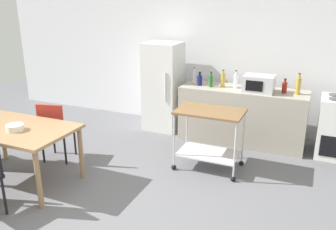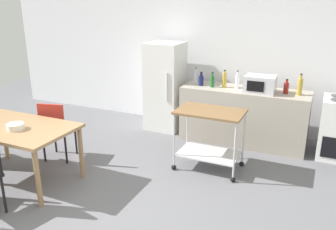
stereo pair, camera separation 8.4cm
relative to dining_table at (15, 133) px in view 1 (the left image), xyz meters
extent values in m
plane|color=slate|center=(1.46, -0.14, -0.67)|extent=(12.00, 12.00, 0.00)
cube|color=white|center=(1.46, 3.06, 0.78)|extent=(8.40, 0.12, 2.90)
cube|color=#A89E8E|center=(2.36, 2.46, -0.22)|extent=(2.00, 0.64, 0.90)
cube|color=#A37A51|center=(0.00, 0.00, 0.06)|extent=(1.50, 0.90, 0.04)
cylinder|color=#A37A51|center=(0.69, -0.39, -0.32)|extent=(0.06, 0.06, 0.71)
cylinder|color=#A37A51|center=(-0.69, 0.39, -0.32)|extent=(0.06, 0.06, 0.71)
cylinder|color=#A37A51|center=(0.69, 0.39, -0.32)|extent=(0.06, 0.06, 0.71)
cube|color=#B72D23|center=(0.03, 0.74, -0.20)|extent=(0.49, 0.49, 0.04)
cube|color=#B72D23|center=(0.07, 0.57, 0.02)|extent=(0.38, 0.12, 0.40)
cylinder|color=black|center=(0.15, 0.95, -0.45)|extent=(0.03, 0.03, 0.45)
cylinder|color=black|center=(-0.18, 0.87, -0.45)|extent=(0.03, 0.03, 0.45)
cylinder|color=black|center=(0.23, 0.62, -0.45)|extent=(0.03, 0.03, 0.45)
cylinder|color=black|center=(-0.10, 0.54, -0.45)|extent=(0.03, 0.03, 0.45)
cylinder|color=black|center=(0.42, -0.65, -0.45)|extent=(0.03, 0.03, 0.45)
cylinder|color=#47474C|center=(3.68, 2.36, 0.24)|extent=(0.16, 0.16, 0.02)
cylinder|color=#47474C|center=(3.68, 2.60, 0.24)|extent=(0.16, 0.16, 0.02)
cube|color=white|center=(0.91, 2.56, 0.10)|extent=(0.60, 0.60, 1.55)
cylinder|color=silver|center=(1.09, 2.25, 0.18)|extent=(0.02, 0.02, 0.50)
cube|color=brown|center=(2.14, 1.33, 0.16)|extent=(0.90, 0.56, 0.03)
cube|color=silver|center=(2.14, 1.33, -0.45)|extent=(0.83, 0.52, 0.02)
cylinder|color=silver|center=(1.72, 1.08, -0.22)|extent=(0.02, 0.02, 0.76)
sphere|color=black|center=(1.72, 1.08, -0.64)|extent=(0.07, 0.07, 0.07)
cylinder|color=silver|center=(2.56, 1.08, -0.22)|extent=(0.02, 0.02, 0.76)
sphere|color=black|center=(2.56, 1.08, -0.64)|extent=(0.07, 0.07, 0.07)
cylinder|color=silver|center=(1.72, 1.58, -0.22)|extent=(0.02, 0.02, 0.76)
sphere|color=black|center=(1.72, 1.58, -0.64)|extent=(0.07, 0.07, 0.07)
cylinder|color=silver|center=(2.56, 1.58, -0.22)|extent=(0.02, 0.02, 0.76)
sphere|color=black|center=(2.56, 1.58, -0.64)|extent=(0.07, 0.07, 0.07)
cylinder|color=silver|center=(1.49, 2.56, 0.33)|extent=(0.06, 0.06, 0.19)
cylinder|color=silver|center=(1.49, 2.56, 0.45)|extent=(0.03, 0.03, 0.06)
cylinder|color=black|center=(1.49, 2.56, 0.49)|extent=(0.03, 0.03, 0.01)
cylinder|color=navy|center=(1.63, 2.41, 0.31)|extent=(0.08, 0.08, 0.17)
cylinder|color=navy|center=(1.63, 2.41, 0.42)|extent=(0.04, 0.04, 0.05)
cylinder|color=black|center=(1.63, 2.41, 0.45)|extent=(0.04, 0.04, 0.01)
cylinder|color=#1E6628|center=(1.83, 2.39, 0.32)|extent=(0.06, 0.06, 0.18)
cylinder|color=#1E6628|center=(1.83, 2.39, 0.44)|extent=(0.03, 0.03, 0.06)
cylinder|color=black|center=(1.83, 2.39, 0.47)|extent=(0.03, 0.03, 0.01)
cylinder|color=gold|center=(2.01, 2.45, 0.35)|extent=(0.07, 0.07, 0.23)
cylinder|color=gold|center=(2.01, 2.45, 0.48)|extent=(0.03, 0.03, 0.04)
cylinder|color=black|center=(2.01, 2.45, 0.51)|extent=(0.03, 0.03, 0.01)
cylinder|color=silver|center=(2.22, 2.46, 0.34)|extent=(0.07, 0.07, 0.22)
cylinder|color=silver|center=(2.22, 2.46, 0.48)|extent=(0.03, 0.03, 0.06)
cylinder|color=black|center=(2.22, 2.46, 0.51)|extent=(0.03, 0.03, 0.01)
cube|color=silver|center=(2.60, 2.37, 0.36)|extent=(0.46, 0.34, 0.26)
cube|color=black|center=(2.56, 2.19, 0.36)|extent=(0.25, 0.01, 0.16)
cylinder|color=maroon|center=(2.97, 2.46, 0.31)|extent=(0.08, 0.08, 0.17)
cylinder|color=maroon|center=(2.97, 2.46, 0.42)|extent=(0.03, 0.03, 0.04)
cylinder|color=black|center=(2.97, 2.46, 0.45)|extent=(0.04, 0.04, 0.01)
cylinder|color=gold|center=(3.16, 2.45, 0.35)|extent=(0.07, 0.07, 0.25)
cylinder|color=gold|center=(3.16, 2.45, 0.51)|extent=(0.03, 0.03, 0.06)
cylinder|color=black|center=(3.16, 2.45, 0.55)|extent=(0.04, 0.04, 0.01)
cylinder|color=white|center=(0.10, -0.08, 0.12)|extent=(0.21, 0.21, 0.07)
camera|label=1|loc=(3.41, -3.05, 1.64)|focal=37.89mm
camera|label=2|loc=(3.49, -3.01, 1.64)|focal=37.89mm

